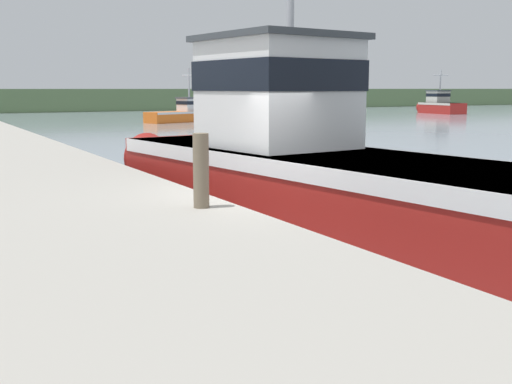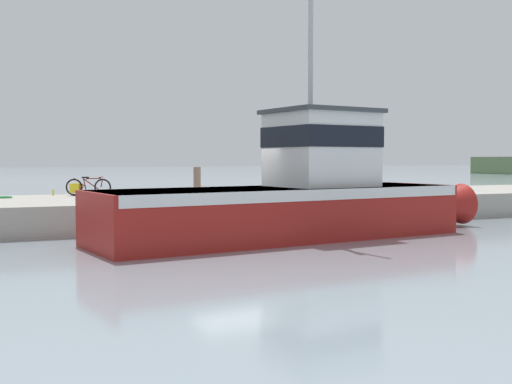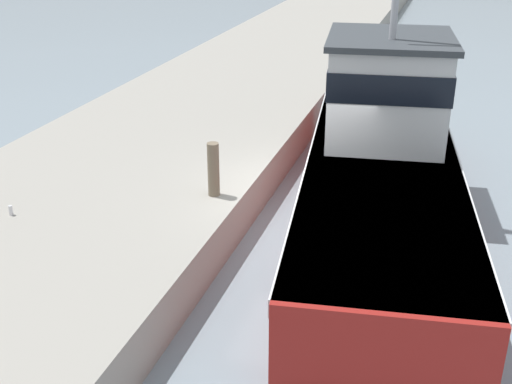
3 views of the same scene
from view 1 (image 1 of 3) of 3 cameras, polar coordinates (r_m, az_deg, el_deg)
The scene contains 7 objects.
ground_plane at distance 10.57m, azimuth 1.70°, elevation -4.91°, with size 320.00×320.00×0.00m, color #84939E.
dock_pier at distance 9.18m, azimuth -21.17°, elevation -4.80°, with size 6.16×80.00×0.90m, color #A39E93.
far_shoreline at distance 82.63m, azimuth -3.11°, elevation 8.26°, with size 180.00×5.00×2.54m, color #567047.
fishing_boat_main at distance 12.24m, azimuth 3.96°, elevation 2.81°, with size 4.30×12.63×9.86m.
boat_white_moored at distance 70.20m, azimuth 16.02°, elevation 7.48°, with size 2.70×6.49×4.47m.
boat_red_outer at distance 50.86m, azimuth -6.03°, elevation 7.03°, with size 7.96×3.81×4.14m.
mooring_post at distance 9.05m, azimuth -4.91°, elevation 1.90°, with size 0.22×0.22×1.05m, color #756651.
Camera 1 is at (-5.12, -8.88, 2.57)m, focal length 45.00 mm.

